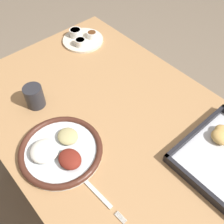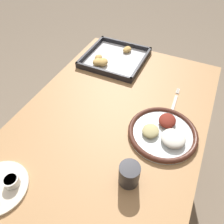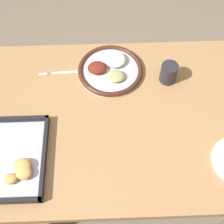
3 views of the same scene
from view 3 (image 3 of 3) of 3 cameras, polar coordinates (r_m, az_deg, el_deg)
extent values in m
plane|color=#7A6B59|center=(1.79, 0.04, -12.62)|extent=(8.00, 8.00, 0.00)
cube|color=#AD7F51|center=(1.16, 0.06, -1.17)|extent=(1.09, 0.73, 0.03)
cylinder|color=#AD7F51|center=(1.71, 16.55, 2.37)|extent=(0.06, 0.06, 0.68)
cylinder|color=#AD7F51|center=(1.70, -17.38, 1.37)|extent=(0.06, 0.06, 0.68)
cylinder|color=silver|center=(1.26, -0.47, 7.53)|extent=(0.26, 0.26, 0.01)
torus|color=#472319|center=(1.26, -0.47, 7.71)|extent=(0.26, 0.26, 0.02)
ellipsoid|color=silver|center=(1.27, 0.60, 9.63)|extent=(0.09, 0.09, 0.03)
ellipsoid|color=maroon|center=(1.25, -2.74, 8.10)|extent=(0.08, 0.06, 0.03)
ellipsoid|color=tan|center=(1.22, 0.72, 6.56)|extent=(0.07, 0.06, 0.02)
cube|color=silver|center=(1.27, -7.12, 7.25)|extent=(0.17, 0.02, 0.00)
cylinder|color=silver|center=(1.29, -12.46, 6.96)|extent=(0.04, 0.01, 0.00)
cylinder|color=silver|center=(1.29, -12.46, 6.83)|extent=(0.04, 0.01, 0.00)
cylinder|color=silver|center=(1.29, -12.47, 6.71)|extent=(0.04, 0.01, 0.00)
cylinder|color=silver|center=(1.28, -12.47, 6.58)|extent=(0.04, 0.01, 0.00)
cube|color=black|center=(1.13, -19.47, -8.14)|extent=(0.30, 0.31, 0.01)
cube|color=silver|center=(1.12, -19.53, -8.06)|extent=(0.28, 0.28, 0.00)
cube|color=black|center=(1.18, -18.67, -1.31)|extent=(0.30, 0.01, 0.03)
cube|color=black|center=(1.08, -12.31, -7.85)|extent=(0.01, 0.31, 0.03)
ellipsoid|color=tan|center=(1.06, -15.74, -10.70)|extent=(0.05, 0.05, 0.03)
ellipsoid|color=tan|center=(1.07, -16.00, -9.36)|extent=(0.06, 0.05, 0.03)
ellipsoid|color=tan|center=(1.07, -18.08, -11.54)|extent=(0.04, 0.04, 0.02)
cylinder|color=#28282D|center=(1.23, 10.32, 7.05)|extent=(0.07, 0.07, 0.08)
camera|label=1|loc=(1.08, -30.74, 37.84)|focal=42.00mm
camera|label=2|loc=(1.06, 35.88, 32.07)|focal=35.00mm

